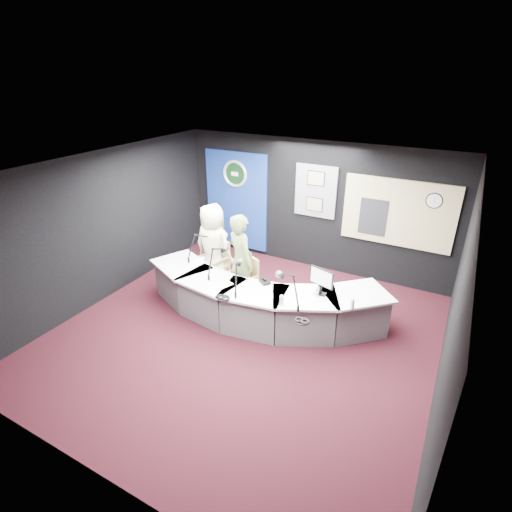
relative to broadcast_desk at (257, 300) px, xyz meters
The scene contains 33 objects.
ground 0.67m from the broadcast_desk, 84.81° to the right, with size 6.00×6.00×0.00m, color black.
ceiling 2.49m from the broadcast_desk, 84.81° to the right, with size 6.00×6.00×0.02m, color silver.
wall_back 2.66m from the broadcast_desk, 88.83° to the left, with size 6.00×0.02×2.80m, color black.
wall_front 3.70m from the broadcast_desk, 89.19° to the right, with size 6.00×0.02×2.80m, color black.
wall_left 3.17m from the broadcast_desk, 169.44° to the right, with size 0.02×6.00×2.80m, color black.
wall_right 3.26m from the broadcast_desk, 10.22° to the right, with size 0.02×6.00×2.80m, color black.
broadcast_desk is the anchor object (origin of this frame).
backdrop_panel 3.17m from the broadcast_desk, 127.40° to the left, with size 1.60×0.05×2.30m, color navy.
agency_seal 3.38m from the broadcast_desk, 127.86° to the left, with size 0.63×0.63×0.07m, color silver.
seal_center 3.38m from the broadcast_desk, 127.80° to the left, with size 0.48×0.48×0.01m, color black.
pinboard 2.79m from the broadcast_desk, 87.63° to the left, with size 0.90×0.04×1.10m, color slate.
framed_photo_upper 2.91m from the broadcast_desk, 87.60° to the left, with size 0.34×0.02×0.27m, color gray.
framed_photo_lower 2.63m from the broadcast_desk, 87.60° to the left, with size 0.34×0.02×0.27m, color gray.
booth_window_frame 3.24m from the broadcast_desk, 53.36° to the left, with size 2.12×0.06×1.32m, color tan.
booth_glow 3.23m from the broadcast_desk, 53.24° to the left, with size 2.00×0.02×1.20m, color #FFE6A1.
equipment_rack 2.93m from the broadcast_desk, 60.54° to the left, with size 0.55×0.02×0.75m, color black.
wall_clock 3.71m from the broadcast_desk, 44.88° to the left, with size 0.28×0.28×0.01m, color white.
armchair_left 1.50m from the broadcast_desk, 154.18° to the left, with size 0.59×0.59×1.05m, color #AC8B4E, non-canonical shape.
armchair_right 0.54m from the broadcast_desk, 150.44° to the left, with size 0.48×0.48×0.85m, color #AC8B4E, non-canonical shape.
draped_jacket 1.70m from the broadcast_desk, 147.93° to the left, with size 0.50×0.10×0.70m, color slate.
person_man 1.57m from the broadcast_desk, 154.18° to the left, with size 0.85×0.56×1.75m, color #FAF5C8.
person_woman 0.76m from the broadcast_desk, 150.44° to the left, with size 0.66×0.43×1.82m, color olive.
computer_monitor 1.32m from the broadcast_desk, ahead, with size 0.47×0.03×0.32m, color black.
desk_phone 0.43m from the broadcast_desk, ahead, with size 0.18×0.15×0.05m, color black.
headphones_near 1.43m from the broadcast_desk, 33.03° to the right, with size 0.23×0.23×0.04m, color black.
headphones_far 0.87m from the broadcast_desk, 105.40° to the right, with size 0.23×0.23×0.04m, color black.
paper_stack 1.44m from the broadcast_desk, behind, with size 0.21×0.30×0.00m, color white.
notepad 0.70m from the broadcast_desk, 140.59° to the right, with size 0.21×0.30×0.00m, color white.
boom_mic_a 1.56m from the broadcast_desk, 166.93° to the left, with size 0.34×0.70×0.60m, color black, non-canonical shape.
boom_mic_b 1.03m from the broadcast_desk, behind, with size 0.16×0.74×0.60m, color black, non-canonical shape.
boom_mic_c 0.78m from the broadcast_desk, 114.85° to the right, with size 0.37×0.69×0.60m, color black, non-canonical shape.
boom_mic_d 1.06m from the broadcast_desk, 24.34° to the right, with size 0.62×0.48×0.60m, color black, non-canonical shape.
water_bottles 1.30m from the broadcast_desk, 10.48° to the right, with size 1.06×0.58×0.18m, color silver, non-canonical shape.
Camera 1 is at (2.81, -4.78, 4.13)m, focal length 28.00 mm.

